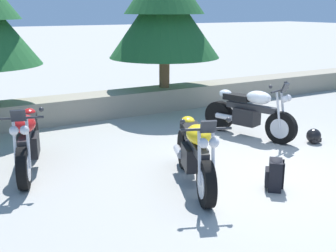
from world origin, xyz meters
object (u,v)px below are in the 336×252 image
at_px(motorcycle_red_near_left, 27,142).
at_px(rider_backpack, 275,173).
at_px(motorcycle_white_far_right, 250,113).
at_px(motorcycle_yellow_centre, 195,154).
at_px(pine_tree_mid_right, 164,9).
at_px(rider_helmet, 314,136).

distance_m(motorcycle_red_near_left, rider_backpack, 3.81).
bearing_deg(motorcycle_white_far_right, rider_backpack, -122.05).
xyz_separation_m(motorcycle_yellow_centre, motorcycle_white_far_right, (2.30, 1.53, 0.00)).
relative_size(rider_backpack, pine_tree_mid_right, 0.15).
xyz_separation_m(motorcycle_red_near_left, pine_tree_mid_right, (4.04, 2.85, 2.01)).
bearing_deg(pine_tree_mid_right, motorcycle_yellow_centre, -113.90).
height_order(rider_backpack, pine_tree_mid_right, pine_tree_mid_right).
bearing_deg(rider_backpack, motorcycle_red_near_left, 139.89).
height_order(motorcycle_red_near_left, pine_tree_mid_right, pine_tree_mid_right).
height_order(motorcycle_white_far_right, rider_helmet, motorcycle_white_far_right).
relative_size(rider_helmet, pine_tree_mid_right, 0.09).
height_order(motorcycle_white_far_right, rider_backpack, motorcycle_white_far_right).
bearing_deg(motorcycle_yellow_centre, pine_tree_mid_right, 66.10).
height_order(motorcycle_yellow_centre, pine_tree_mid_right, pine_tree_mid_right).
relative_size(motorcycle_yellow_centre, rider_backpack, 4.21).
xyz_separation_m(motorcycle_red_near_left, motorcycle_yellow_centre, (2.00, -1.77, 0.00)).
xyz_separation_m(rider_backpack, pine_tree_mid_right, (1.14, 5.30, 2.25)).
distance_m(rider_helmet, pine_tree_mid_right, 4.79).
height_order(motorcycle_white_far_right, pine_tree_mid_right, pine_tree_mid_right).
height_order(rider_backpack, rider_helmet, rider_backpack).
bearing_deg(pine_tree_mid_right, motorcycle_red_near_left, -144.83).
distance_m(rider_backpack, pine_tree_mid_right, 5.87).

